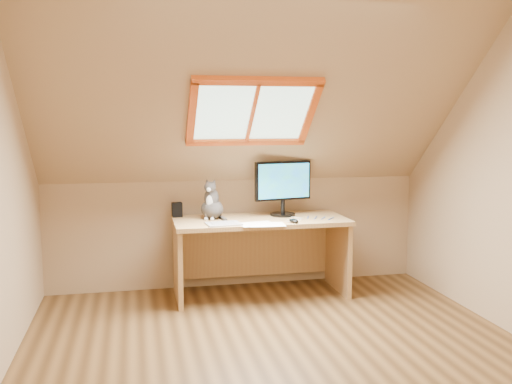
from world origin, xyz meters
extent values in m
plane|color=brown|center=(0.00, 0.00, 0.00)|extent=(3.50, 3.50, 0.00)
cube|color=tan|center=(0.00, -1.75, 1.20)|extent=(3.50, 0.02, 2.40)
cube|color=tan|center=(0.00, 1.75, 0.50)|extent=(3.50, 0.02, 1.00)
cube|color=tan|center=(0.00, 0.97, 1.70)|extent=(3.50, 1.56, 1.41)
cube|color=#B2E0CC|center=(0.00, 1.05, 1.63)|extent=(0.90, 0.53, 0.48)
cube|color=#EB4F16|center=(0.00, 1.05, 1.63)|extent=(1.02, 0.64, 0.59)
cube|color=tan|center=(0.14, 1.38, 0.68)|extent=(1.52, 0.67, 0.04)
cube|color=tan|center=(-0.59, 1.38, 0.33)|extent=(0.04, 0.60, 0.66)
cube|color=tan|center=(0.87, 1.38, 0.33)|extent=(0.04, 0.60, 0.66)
cube|color=tan|center=(0.14, 1.68, 0.33)|extent=(1.42, 0.03, 0.46)
cylinder|color=black|center=(0.37, 1.49, 0.70)|extent=(0.23, 0.23, 0.02)
cylinder|color=black|center=(0.37, 1.49, 0.78)|extent=(0.04, 0.04, 0.12)
cube|color=black|center=(0.37, 1.49, 1.01)|extent=(0.53, 0.14, 0.35)
cube|color=blue|center=(0.38, 1.46, 1.01)|extent=(0.49, 0.10, 0.31)
ellipsoid|color=#48423F|center=(-0.27, 1.47, 0.78)|extent=(0.27, 0.29, 0.17)
ellipsoid|color=#48423F|center=(-0.28, 1.46, 0.88)|extent=(0.17, 0.17, 0.18)
ellipsoid|color=silver|center=(-0.30, 1.41, 0.86)|extent=(0.07, 0.06, 0.11)
ellipsoid|color=#48423F|center=(-0.30, 1.42, 0.98)|extent=(0.13, 0.12, 0.09)
sphere|color=silver|center=(-0.31, 1.38, 0.96)|extent=(0.04, 0.04, 0.04)
cone|color=#48423F|center=(-0.32, 1.45, 1.03)|extent=(0.06, 0.06, 0.06)
cone|color=#48423F|center=(-0.26, 1.42, 1.03)|extent=(0.06, 0.05, 0.06)
cube|color=black|center=(-0.57, 1.63, 0.76)|extent=(0.09, 0.09, 0.13)
cube|color=#B2B2B7|center=(-0.22, 1.17, 0.70)|extent=(0.30, 0.23, 0.01)
ellipsoid|color=black|center=(0.37, 1.12, 0.71)|extent=(0.09, 0.12, 0.03)
cube|color=white|center=(0.11, 1.12, 0.70)|extent=(0.33, 0.27, 0.00)
cube|color=white|center=(0.11, 1.12, 0.70)|extent=(0.32, 0.24, 0.00)
camera|label=1|loc=(-0.93, -3.45, 1.58)|focal=40.00mm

